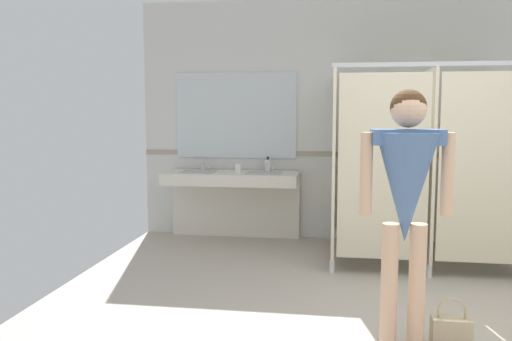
# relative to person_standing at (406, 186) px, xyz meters

# --- Properties ---
(wall_back) EXTENTS (6.40, 0.12, 2.91)m
(wall_back) POSITION_rel_person_standing_xyz_m (0.33, 3.07, 0.37)
(wall_back) COLOR silver
(wall_back) RESTS_ON ground_plane
(wall_back_tile_band) EXTENTS (6.40, 0.01, 0.06)m
(wall_back_tile_band) POSITION_rel_person_standing_xyz_m (0.33, 3.00, -0.03)
(wall_back_tile_band) COLOR #9E937F
(wall_back_tile_band) RESTS_ON wall_back
(vanity_counter) EXTENTS (1.61, 0.59, 0.95)m
(vanity_counter) POSITION_rel_person_standing_xyz_m (-1.69, 2.78, -0.46)
(vanity_counter) COLOR silver
(vanity_counter) RESTS_ON ground_plane
(mirror_panel) EXTENTS (1.51, 0.02, 1.06)m
(mirror_panel) POSITION_rel_person_standing_xyz_m (-1.69, 3.00, 0.44)
(mirror_panel) COLOR silver
(mirror_panel) RESTS_ON wall_back
(bathroom_stalls) EXTENTS (1.89, 1.47, 2.01)m
(bathroom_stalls) POSITION_rel_person_standing_xyz_m (0.44, 2.06, -0.03)
(bathroom_stalls) COLOR beige
(bathroom_stalls) RESTS_ON ground_plane
(person_standing) EXTENTS (0.59, 0.43, 1.70)m
(person_standing) POSITION_rel_person_standing_xyz_m (0.00, 0.00, 0.00)
(person_standing) COLOR #DBAD89
(person_standing) RESTS_ON ground_plane
(handbag) EXTENTS (0.25, 0.15, 0.33)m
(handbag) POSITION_rel_person_standing_xyz_m (0.33, 0.07, -0.97)
(handbag) COLOR tan
(handbag) RESTS_ON ground_plane
(soap_dispenser) EXTENTS (0.07, 0.07, 0.18)m
(soap_dispenser) POSITION_rel_person_standing_xyz_m (-1.27, 2.87, -0.17)
(soap_dispenser) COLOR white
(soap_dispenser) RESTS_ON vanity_counter
(paper_cup) EXTENTS (0.07, 0.07, 0.10)m
(paper_cup) POSITION_rel_person_standing_xyz_m (-1.60, 2.66, -0.19)
(paper_cup) COLOR white
(paper_cup) RESTS_ON vanity_counter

